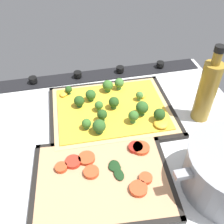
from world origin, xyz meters
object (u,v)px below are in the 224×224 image
(broccoli_pizza, at_px, (113,108))
(baking_tray_back, at_px, (102,180))
(veggie_pizza_back, at_px, (104,176))
(oil_bottle, at_px, (207,91))
(baking_tray_front, at_px, (112,112))

(broccoli_pizza, distance_m, baking_tray_back, 0.24)
(veggie_pizza_back, height_order, oil_bottle, oil_bottle)
(baking_tray_front, distance_m, veggie_pizza_back, 0.24)
(baking_tray_front, height_order, broccoli_pizza, broccoli_pizza)
(baking_tray_back, relative_size, oil_bottle, 1.48)
(veggie_pizza_back, xyz_separation_m, oil_bottle, (-0.32, -0.15, 0.09))
(broccoli_pizza, relative_size, baking_tray_back, 1.02)
(broccoli_pizza, xyz_separation_m, veggie_pizza_back, (0.07, 0.22, -0.01))
(broccoli_pizza, height_order, veggie_pizza_back, broccoli_pizza)
(baking_tray_back, height_order, oil_bottle, oil_bottle)
(veggie_pizza_back, distance_m, oil_bottle, 0.37)
(baking_tray_back, bearing_deg, baking_tray_front, -107.80)
(veggie_pizza_back, bearing_deg, baking_tray_front, -107.05)
(baking_tray_back, distance_m, veggie_pizza_back, 0.01)
(oil_bottle, bearing_deg, baking_tray_front, -16.60)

